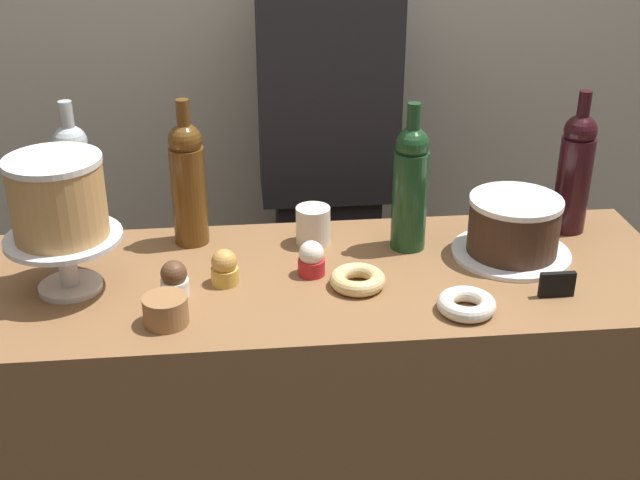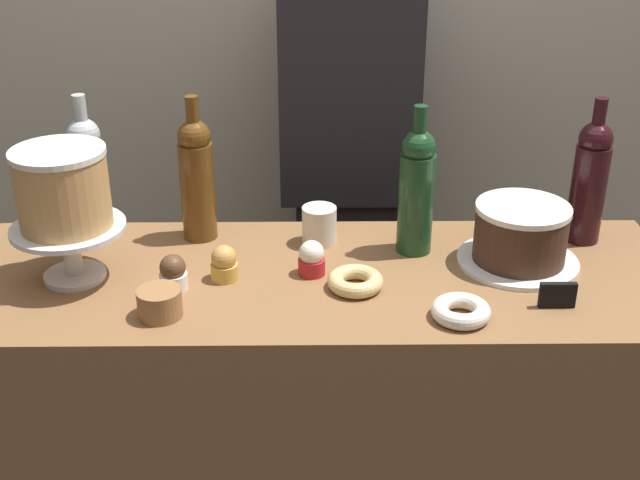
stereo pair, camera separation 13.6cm
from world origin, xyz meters
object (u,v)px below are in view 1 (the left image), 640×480
object	(u,v)px
cupcake_vanilla	(311,259)
wine_bottle_amber	(188,181)
cupcake_chocolate	(174,280)
chocolate_round_cake	(514,225)
price_sign_chalkboard	(557,285)
barista_figure	(327,195)
white_layer_cake	(57,197)
wine_bottle_clear	(76,183)
wine_bottle_green	(410,186)
donut_glazed	(358,280)
cookie_stack	(166,310)
donut_sugar	(466,304)
cupcake_caramel	(224,268)
cake_stand_pedestal	(66,253)
wine_bottle_dark_red	(575,171)
coffee_cup_ceramic	(311,225)

from	to	relation	value
cupcake_vanilla	wine_bottle_amber	bearing A→B (deg)	144.33
cupcake_chocolate	chocolate_round_cake	bearing A→B (deg)	8.18
price_sign_chalkboard	barista_figure	size ratio (longest dim) A/B	0.04
white_layer_cake	wine_bottle_clear	xyz separation A→B (m)	(-0.01, 0.20, -0.05)
wine_bottle_green	donut_glazed	distance (m)	0.25
wine_bottle_green	cookie_stack	distance (m)	0.59
cupcake_vanilla	donut_sugar	size ratio (longest dim) A/B	0.66
wine_bottle_green	donut_sugar	xyz separation A→B (m)	(0.06, -0.28, -0.13)
white_layer_cake	donut_sugar	xyz separation A→B (m)	(0.76, -0.17, -0.18)
white_layer_cake	cookie_stack	bearing A→B (deg)	-37.00
cupcake_caramel	donut_sugar	xyz separation A→B (m)	(0.46, -0.16, -0.02)
cake_stand_pedestal	wine_bottle_amber	bearing A→B (deg)	39.53
wine_bottle_dark_red	barista_figure	size ratio (longest dim) A/B	0.20
cookie_stack	wine_bottle_amber	bearing A→B (deg)	84.15
barista_figure	cookie_stack	bearing A→B (deg)	-116.56
cupcake_caramel	donut_glazed	world-z (taller)	cupcake_caramel
barista_figure	cupcake_vanilla	bearing A→B (deg)	-99.28
price_sign_chalkboard	wine_bottle_amber	bearing A→B (deg)	156.08
chocolate_round_cake	wine_bottle_amber	distance (m)	0.70
wine_bottle_clear	barista_figure	distance (m)	0.75
wine_bottle_clear	price_sign_chalkboard	distance (m)	1.02
cupcake_chocolate	donut_glazed	world-z (taller)	cupcake_chocolate
white_layer_cake	donut_sugar	distance (m)	0.80
donut_glazed	donut_sugar	distance (m)	0.22
cupcake_chocolate	cupcake_caramel	world-z (taller)	same
cake_stand_pedestal	cupcake_caramel	xyz separation A→B (m)	(0.31, -0.01, -0.05)
white_layer_cake	wine_bottle_amber	bearing A→B (deg)	39.53
cake_stand_pedestal	donut_sugar	bearing A→B (deg)	-12.26
wine_bottle_amber	donut_sugar	size ratio (longest dim) A/B	2.91
cookie_stack	price_sign_chalkboard	distance (m)	0.75
wine_bottle_dark_red	coffee_cup_ceramic	world-z (taller)	wine_bottle_dark_red
wine_bottle_dark_red	wine_bottle_amber	xyz separation A→B (m)	(-0.85, 0.02, 0.00)
coffee_cup_ceramic	barista_figure	bearing A→B (deg)	79.43
price_sign_chalkboard	cupcake_vanilla	bearing A→B (deg)	163.44
wine_bottle_clear	white_layer_cake	bearing A→B (deg)	-88.57
coffee_cup_ceramic	cupcake_caramel	bearing A→B (deg)	-139.07
wine_bottle_clear	cupcake_chocolate	size ratio (longest dim) A/B	4.38
donut_glazed	cupcake_chocolate	bearing A→B (deg)	179.56
white_layer_cake	coffee_cup_ceramic	xyz separation A→B (m)	(0.50, 0.16, -0.16)
cupcake_vanilla	cupcake_caramel	bearing A→B (deg)	-173.55
wine_bottle_clear	wine_bottle_amber	world-z (taller)	same
cake_stand_pedestal	wine_bottle_amber	xyz separation A→B (m)	(0.23, 0.19, 0.06)
white_layer_cake	price_sign_chalkboard	distance (m)	0.98
cupcake_chocolate	donut_sugar	world-z (taller)	cupcake_chocolate
cupcake_caramel	donut_sugar	distance (m)	0.48
wine_bottle_dark_red	cookie_stack	world-z (taller)	wine_bottle_dark_red
cake_stand_pedestal	price_sign_chalkboard	xyz separation A→B (m)	(0.95, -0.13, -0.06)
price_sign_chalkboard	coffee_cup_ceramic	xyz separation A→B (m)	(-0.46, 0.28, 0.02)
cupcake_vanilla	coffee_cup_ceramic	size ratio (longest dim) A/B	0.87
cupcake_chocolate	cupcake_vanilla	size ratio (longest dim) A/B	1.00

